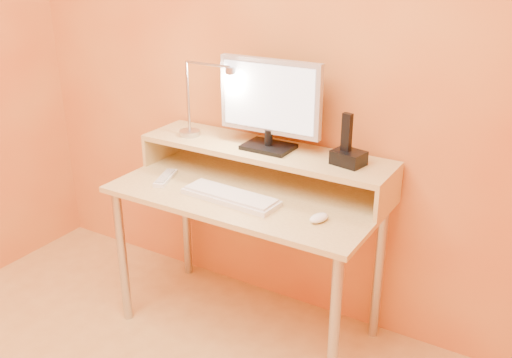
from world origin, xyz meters
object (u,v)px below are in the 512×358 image
Objects in this scene: phone_dock at (349,158)px; remote_control at (165,178)px; keyboard at (231,197)px; mouse at (319,218)px; monitor_panel at (270,97)px; lamp_base at (190,133)px.

phone_dock reaches higher than remote_control.
keyboard is (-0.42, -0.26, -0.18)m from phone_dock.
keyboard is 4.69× the size of mouse.
remote_control is at bearing -151.63° from monitor_panel.
remote_control is (-0.42, -0.24, -0.39)m from monitor_panel.
remote_control is (-0.79, 0.02, -0.01)m from mouse.
mouse is 0.79m from remote_control.
mouse is (0.41, 0.01, 0.00)m from keyboard.
mouse is at bearing 3.99° from keyboard.
lamp_base is 0.84m from mouse.
monitor_panel is 2.51× the size of remote_control.
mouse reaches higher than keyboard.
phone_dock is at bearing -3.02° from monitor_panel.
phone_dock reaches higher than keyboard.
monitor_panel reaches higher than phone_dock.
lamp_base is 0.77× the size of phone_dock.
mouse is (0.37, -0.26, -0.38)m from monitor_panel.
mouse reaches higher than remote_control.
lamp_base is at bearing -176.08° from monitor_panel.
lamp_base is 0.23× the size of keyboard.
phone_dock reaches higher than lamp_base.
phone_dock is (0.80, 0.03, 0.02)m from lamp_base.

